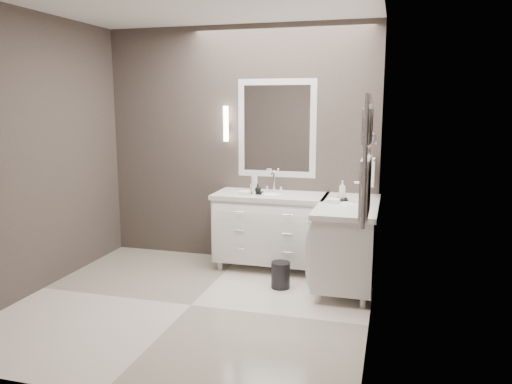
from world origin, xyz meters
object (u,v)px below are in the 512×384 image
(towel_ladder, at_px, (366,166))
(vanity_back, at_px, (270,226))
(vanity_right, at_px, (347,239))
(waste_bin, at_px, (281,275))

(towel_ladder, bearing_deg, vanity_back, 124.10)
(vanity_right, bearing_deg, towel_ladder, -80.16)
(vanity_back, xyz_separation_m, vanity_right, (0.88, -0.33, 0.00))
(vanity_right, relative_size, towel_ladder, 1.38)
(vanity_right, bearing_deg, waste_bin, -158.27)
(towel_ladder, relative_size, waste_bin, 3.40)
(towel_ladder, height_order, waste_bin, towel_ladder)
(vanity_back, xyz_separation_m, towel_ladder, (1.10, -1.63, 0.91))
(vanity_back, bearing_deg, waste_bin, -66.68)
(towel_ladder, bearing_deg, waste_bin, 129.07)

